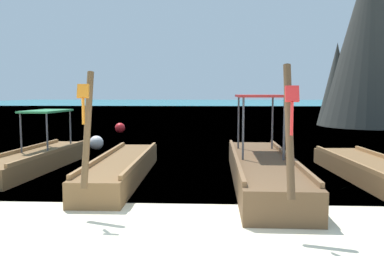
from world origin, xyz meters
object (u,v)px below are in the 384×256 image
at_px(longtail_boat_blue_ribbon, 37,158).
at_px(longtail_boat_red_ribbon, 262,169).
at_px(longtail_boat_violet_ribbon, 373,171).
at_px(karst_rock, 368,39).
at_px(mooring_buoy_near, 96,143).
at_px(mooring_buoy_far, 120,128).
at_px(longtail_boat_orange_ribbon, 122,168).

height_order(longtail_boat_blue_ribbon, longtail_boat_red_ribbon, longtail_boat_red_ribbon).
xyz_separation_m(longtail_boat_violet_ribbon, karst_rock, (6.19, 16.33, 5.49)).
bearing_deg(mooring_buoy_near, mooring_buoy_far, 95.10).
xyz_separation_m(longtail_boat_orange_ribbon, longtail_boat_violet_ribbon, (6.33, 0.11, -0.04)).
relative_size(longtail_boat_blue_ribbon, longtail_boat_orange_ribbon, 0.97).
xyz_separation_m(longtail_boat_red_ribbon, mooring_buoy_near, (-5.67, 5.34, -0.09)).
height_order(longtail_boat_orange_ribbon, karst_rock, karst_rock).
relative_size(longtail_boat_red_ribbon, longtail_boat_violet_ribbon, 1.20).
height_order(longtail_boat_red_ribbon, mooring_buoy_near, longtail_boat_red_ribbon).
relative_size(longtail_boat_blue_ribbon, longtail_boat_violet_ribbon, 1.00).
height_order(karst_rock, mooring_buoy_far, karst_rock).
height_order(longtail_boat_red_ribbon, longtail_boat_violet_ribbon, longtail_boat_violet_ribbon).
bearing_deg(longtail_boat_red_ribbon, longtail_boat_orange_ribbon, 174.98).
bearing_deg(longtail_boat_orange_ribbon, karst_rock, 52.71).
xyz_separation_m(longtail_boat_orange_ribbon, longtail_boat_red_ribbon, (3.50, -0.31, 0.08)).
bearing_deg(longtail_boat_blue_ribbon, karst_rock, 45.00).
bearing_deg(longtail_boat_violet_ribbon, karst_rock, 69.24).
bearing_deg(longtail_boat_orange_ribbon, longtail_boat_violet_ribbon, 0.95).
distance_m(longtail_boat_blue_ribbon, karst_rock, 22.26).
xyz_separation_m(longtail_boat_blue_ribbon, mooring_buoy_far, (0.02, 10.18, -0.04)).
relative_size(longtail_boat_violet_ribbon, mooring_buoy_far, 10.26).
distance_m(longtail_boat_blue_ribbon, longtail_boat_orange_ribbon, 2.99).
bearing_deg(longtail_boat_blue_ribbon, mooring_buoy_far, 89.91).
bearing_deg(longtail_boat_orange_ribbon, longtail_boat_red_ribbon, -5.02).
bearing_deg(longtail_boat_orange_ribbon, mooring_buoy_far, 103.54).
height_order(longtail_boat_blue_ribbon, mooring_buoy_far, longtail_boat_blue_ribbon).
bearing_deg(longtail_boat_orange_ribbon, mooring_buoy_near, 113.33).
bearing_deg(karst_rock, longtail_boat_blue_ribbon, -135.00).
distance_m(karst_rock, mooring_buoy_near, 19.39).
distance_m(longtail_boat_red_ribbon, mooring_buoy_near, 7.79).
bearing_deg(longtail_boat_orange_ribbon, longtail_boat_blue_ribbon, 156.93).
bearing_deg(mooring_buoy_far, longtail_boat_red_ribbon, -61.86).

